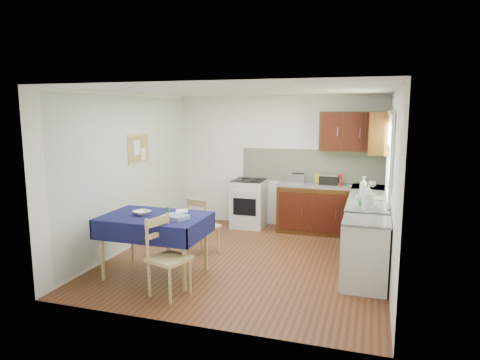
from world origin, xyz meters
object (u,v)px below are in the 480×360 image
(sandwich_press, at_px, (329,179))
(dish_rack, at_px, (369,197))
(dining_table, at_px, (155,223))
(chair_near, at_px, (166,254))
(chair_far, at_px, (202,224))
(kettle, at_px, (368,200))
(toaster, at_px, (298,179))

(sandwich_press, xyz_separation_m, dish_rack, (0.72, -1.11, -0.07))
(dining_table, height_order, chair_near, chair_near)
(chair_far, bearing_deg, chair_near, 108.83)
(dish_rack, distance_m, kettle, 0.73)
(toaster, height_order, sandwich_press, toaster)
(chair_far, bearing_deg, dining_table, 87.33)
(toaster, distance_m, sandwich_press, 0.56)
(kettle, bearing_deg, chair_far, 179.97)
(dish_rack, height_order, kettle, kettle)
(kettle, bearing_deg, chair_near, -147.15)
(dining_table, height_order, chair_far, chair_far)
(chair_far, xyz_separation_m, chair_near, (0.15, -1.48, 0.03))
(chair_far, relative_size, kettle, 3.24)
(chair_near, bearing_deg, chair_far, 23.57)
(chair_near, bearing_deg, dish_rack, -28.27)
(dining_table, xyz_separation_m, toaster, (1.45, 2.70, 0.26))
(chair_far, bearing_deg, kettle, -166.85)
(chair_near, relative_size, dish_rack, 2.36)
(kettle, bearing_deg, dining_table, -160.34)
(chair_far, bearing_deg, sandwich_press, -120.10)
(dining_table, bearing_deg, chair_near, -39.65)
(sandwich_press, xyz_separation_m, kettle, (0.71, -1.84, 0.03))
(sandwich_press, bearing_deg, kettle, -74.65)
(dining_table, distance_m, dish_rack, 3.21)
(toaster, xyz_separation_m, kettle, (1.26, -1.74, 0.03))
(chair_far, bearing_deg, dish_rack, -150.29)
(chair_near, bearing_deg, dining_table, 57.51)
(toaster, distance_m, kettle, 2.14)
(dining_table, relative_size, chair_near, 1.42)
(chair_near, height_order, dish_rack, dish_rack)
(toaster, relative_size, dish_rack, 0.63)
(chair_near, height_order, toaster, toaster)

